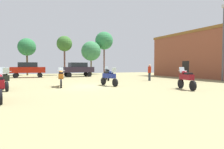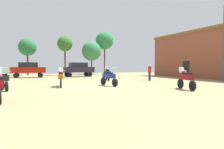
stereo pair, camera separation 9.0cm
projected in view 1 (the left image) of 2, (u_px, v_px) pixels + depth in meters
ground_plane at (87, 86)px, 15.41m from camera, size 44.00×52.00×0.02m
brick_building at (206, 55)px, 27.00m from camera, size 6.12×14.93×6.06m
motorcycle_1 at (2, 78)px, 13.90m from camera, size 0.62×2.09×1.47m
motorcycle_2 at (186, 79)px, 13.34m from camera, size 0.74×2.07×1.48m
motorcycle_4 at (107, 73)px, 21.64m from camera, size 0.79×2.21×1.50m
motorcycle_5 at (61, 77)px, 15.04m from camera, size 0.69×2.16×1.45m
motorcycle_7 at (109, 77)px, 15.74m from camera, size 0.73×2.18×1.44m
motorcycle_8 at (5, 79)px, 12.84m from camera, size 0.72×2.08×1.46m
car_1 at (78, 68)px, 28.57m from camera, size 4.41×2.09×2.00m
car_2 at (28, 69)px, 26.65m from camera, size 4.38×2.01×2.00m
person_1 at (150, 71)px, 20.95m from camera, size 0.37×0.37×1.71m
tree_1 at (104, 41)px, 37.75m from camera, size 3.33×3.33×7.90m
tree_2 at (64, 44)px, 33.62m from camera, size 2.55×2.55×6.51m
tree_3 at (27, 47)px, 32.24m from camera, size 2.79×2.79×5.95m
tree_7 at (91, 51)px, 35.91m from camera, size 3.46×3.46×5.90m
lamp_post at (223, 39)px, 20.08m from camera, size 0.44×0.24×7.60m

